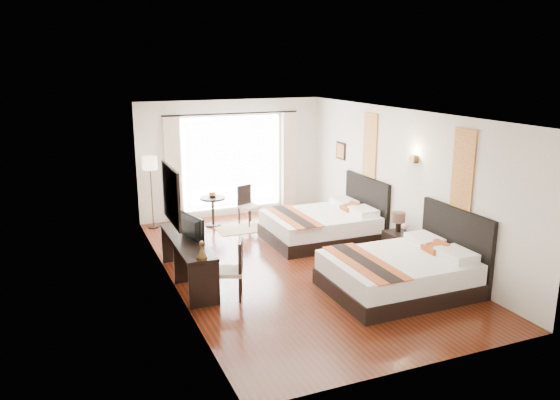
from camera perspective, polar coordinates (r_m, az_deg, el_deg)
name	(u,v)px	position (r m, az deg, el deg)	size (l,w,h in m)	color
floor	(295,266)	(10.16, 1.55, -6.87)	(4.50, 7.50, 0.01)	#331809
ceiling	(296,114)	(9.52, 1.66, 9.02)	(4.50, 7.50, 0.02)	white
wall_headboard	(401,182)	(10.84, 12.51, 1.89)	(0.01, 7.50, 2.80)	silver
wall_desk	(170,204)	(9.09, -11.43, -0.41)	(0.01, 7.50, 2.80)	silver
wall_window	(232,158)	(13.18, -5.06, 4.34)	(4.50, 0.01, 2.80)	silver
wall_entry	(425,260)	(6.65, 14.95, -6.10)	(4.50, 0.01, 2.80)	silver
window_glass	(232,163)	(13.19, -5.03, 3.91)	(2.40, 0.02, 2.20)	white
sheer_curtain	(233,163)	(13.13, -4.95, 3.86)	(2.30, 0.02, 2.10)	white
drape_left	(173,169)	(12.74, -11.13, 3.24)	(0.35, 0.14, 2.35)	beige
drape_right	(289,160)	(13.60, 0.95, 4.19)	(0.35, 0.14, 2.35)	beige
art_panel_near	(463,170)	(9.40, 18.59, 3.04)	(0.03, 0.50, 1.35)	maroon
art_panel_far	(370,145)	(11.67, 9.39, 5.66)	(0.03, 0.50, 1.35)	maroon
wall_sconce	(414,159)	(10.36, 13.79, 4.19)	(0.10, 0.14, 0.14)	#4A341A
mirror_frame	(171,195)	(9.06, -11.32, 0.52)	(0.04, 1.25, 0.95)	black
mirror_glass	(173,195)	(9.06, -11.17, 0.53)	(0.01, 1.12, 0.82)	white
bed_near	(403,272)	(9.19, 12.70, -7.30)	(2.29, 1.79, 1.29)	black
bed_far	(324,225)	(11.52, 4.63, -2.59)	(2.25, 1.75, 1.27)	black
nightstand	(399,246)	(10.64, 12.30, -4.70)	(0.44, 0.54, 0.52)	black
table_lamp	(399,219)	(10.56, 12.30, -1.95)	(0.25, 0.25, 0.39)	black
vase	(405,233)	(10.42, 12.93, -3.39)	(0.12, 0.12, 0.13)	black
console_desk	(188,261)	(9.44, -9.60, -6.28)	(0.50, 2.20, 0.76)	black
television	(188,228)	(9.21, -9.55, -2.92)	(0.75, 0.10, 0.43)	black
bronze_figurine	(202,251)	(8.36, -8.17, -5.31)	(0.17, 0.17, 0.25)	#4A341A
desk_chair	(230,281)	(8.76, -5.26, -8.39)	(0.58, 0.58, 0.96)	beige
floor_lamp	(150,168)	(12.41, -13.42, 3.29)	(0.33, 0.33, 1.63)	black
side_table	(213,211)	(12.57, -7.01, -1.19)	(0.58, 0.58, 0.67)	black
fruit_bowl	(212,196)	(12.51, -7.07, 0.44)	(0.20, 0.20, 0.05)	#4B2A1A
window_chair	(249,213)	(12.62, -3.24, -1.31)	(0.54, 0.54, 0.90)	beige
jute_rug	(243,228)	(12.36, -3.87, -2.96)	(1.20, 0.82, 0.01)	tan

